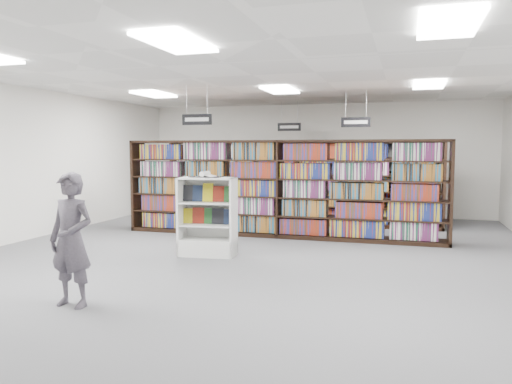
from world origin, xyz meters
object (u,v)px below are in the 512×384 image
(endcap_display, at_px, (208,229))
(open_book, at_px, (206,175))
(shopper, at_px, (71,240))
(bookshelf_row_near, at_px, (280,189))

(endcap_display, height_order, open_book, open_book)
(endcap_display, height_order, shopper, shopper)
(shopper, bearing_deg, open_book, 86.43)
(open_book, bearing_deg, bookshelf_row_near, 70.45)
(open_book, bearing_deg, endcap_display, -13.02)
(endcap_display, bearing_deg, bookshelf_row_near, 64.65)
(open_book, height_order, shopper, shopper)
(bookshelf_row_near, height_order, open_book, bookshelf_row_near)
(endcap_display, bearing_deg, shopper, -104.47)
(endcap_display, distance_m, shopper, 3.25)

